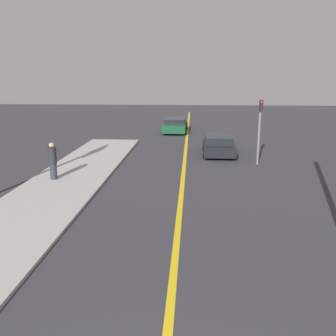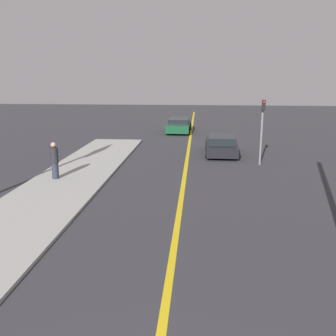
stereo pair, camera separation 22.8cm
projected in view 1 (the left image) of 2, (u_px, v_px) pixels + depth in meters
road_center_line at (184, 162)px, 21.22m from camera, size 0.20×60.00×0.01m
sidewalk_left at (58, 189)px, 16.15m from camera, size 3.54×24.86×0.11m
car_near_right_lane at (219, 145)px, 23.34m from camera, size 2.02×4.30×1.20m
car_ahead_center at (175, 125)px, 32.48m from camera, size 2.10×4.76×1.21m
pedestrian_far_standing at (53, 161)px, 17.25m from camera, size 0.37×0.37×1.73m
traffic_light at (260, 125)px, 20.21m from camera, size 0.18×0.40×3.55m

